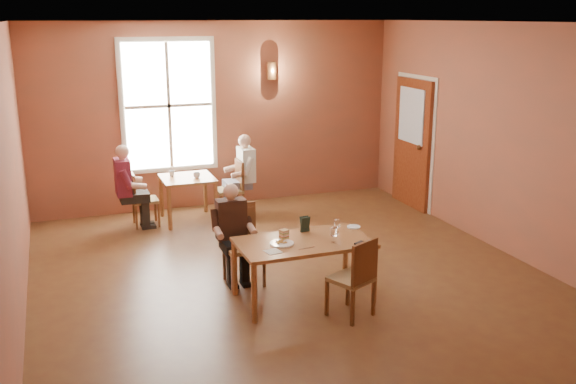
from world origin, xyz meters
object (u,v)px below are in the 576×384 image
object	(u,v)px
chair_diner_white	(229,189)
chair_diner_maroon	(145,199)
chair_diner_main	(243,246)
diner_white	(230,178)
diner_maroon	(142,186)
main_table	(303,270)
second_table	(188,199)
chair_empty	(351,277)
diner_main	(244,239)

from	to	relation	value
chair_diner_white	chair_diner_maroon	size ratio (longest dim) A/B	1.08
chair_diner_main	diner_white	xyz separation A→B (m)	(0.57, 2.61, 0.15)
diner_white	diner_maroon	distance (m)	1.36
main_table	second_table	size ratio (longest dim) A/B	1.86
main_table	diner_maroon	distance (m)	3.52
chair_empty	second_table	world-z (taller)	chair_empty
chair_diner_main	chair_empty	world-z (taller)	chair_diner_main
main_table	chair_diner_white	world-z (taller)	chair_diner_white
main_table	chair_empty	bearing A→B (deg)	-61.23
diner_white	diner_maroon	world-z (taller)	diner_white
diner_white	chair_diner_maroon	bearing A→B (deg)	90.00
diner_main	diner_white	xyz separation A→B (m)	(0.57, 2.64, 0.05)
chair_diner_maroon	chair_empty	bearing A→B (deg)	22.32
diner_maroon	chair_diner_maroon	bearing A→B (deg)	90.00
chair_diner_white	diner_main	bearing A→B (deg)	168.50
second_table	chair_diner_maroon	bearing A→B (deg)	180.00
main_table	second_table	bearing A→B (deg)	100.62
main_table	chair_diner_main	xyz separation A→B (m)	(-0.50, 0.65, 0.13)
main_table	chair_diner_maroon	world-z (taller)	chair_diner_maroon
diner_main	chair_empty	xyz separation A→B (m)	(0.81, -1.18, -0.13)
chair_diner_white	chair_diner_maroon	bearing A→B (deg)	90.00
chair_diner_maroon	diner_white	bearing A→B (deg)	90.00
diner_white	chair_diner_white	bearing A→B (deg)	90.00
chair_diner_main	chair_diner_white	xyz separation A→B (m)	(0.54, 2.61, -0.02)
main_table	diner_white	distance (m)	3.28
chair_empty	diner_maroon	size ratio (longest dim) A/B	0.71
chair_diner_main	chair_diner_white	world-z (taller)	chair_diner_main
chair_diner_maroon	diner_main	bearing A→B (deg)	16.08
diner_maroon	chair_empty	bearing A→B (deg)	22.70
chair_diner_maroon	second_table	bearing A→B (deg)	90.00
chair_empty	chair_diner_maroon	bearing A→B (deg)	87.35
main_table	chair_diner_main	distance (m)	0.83
diner_white	diner_maroon	size ratio (longest dim) A/B	1.00
main_table	chair_diner_white	xyz separation A→B (m)	(0.04, 3.26, 0.10)
second_table	chair_diner_white	size ratio (longest dim) A/B	0.88
chair_empty	chair_diner_white	size ratio (longest dim) A/B	0.98
diner_main	second_table	size ratio (longest dim) A/B	1.45
chair_diner_main	diner_main	xyz separation A→B (m)	(0.00, -0.03, 0.10)
diner_main	second_table	distance (m)	2.66
diner_white	chair_empty	bearing A→B (deg)	-176.41
second_table	diner_white	distance (m)	0.73
main_table	diner_main	distance (m)	0.83
diner_maroon	main_table	bearing A→B (deg)	21.60
main_table	diner_maroon	xyz separation A→B (m)	(-1.29, 3.26, 0.27)
diner_main	diner_white	size ratio (longest dim) A/B	0.92
main_table	diner_maroon	world-z (taller)	diner_maroon
main_table	chair_diner_maroon	xyz separation A→B (m)	(-1.26, 3.26, 0.07)
diner_main	second_table	bearing A→B (deg)	-87.57
chair_empty	chair_diner_maroon	xyz separation A→B (m)	(-1.57, 3.82, -0.02)
diner_main	diner_maroon	bearing A→B (deg)	-73.32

